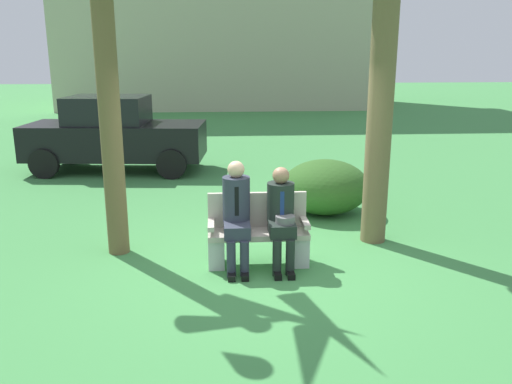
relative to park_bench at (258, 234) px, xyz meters
name	(u,v)px	position (x,y,z in m)	size (l,w,h in m)	color
ground_plane	(264,269)	(0.06, -0.22, -0.39)	(80.00, 80.00, 0.00)	#3F8744
park_bench	(258,234)	(0.00, 0.00, 0.00)	(1.26, 0.44, 0.90)	#B7AD9E
seated_man_left	(237,210)	(-0.27, -0.11, 0.36)	(0.34, 0.72, 1.35)	#2D3342
seated_man_right	(281,213)	(0.28, -0.13, 0.31)	(0.34, 0.72, 1.26)	#1E2823
shrub_near_bench	(325,187)	(1.28, 2.09, 0.06)	(1.45, 1.33, 0.90)	#2F5B22
parked_car_near	(115,134)	(-2.81, 5.64, 0.45)	(4.03, 2.00, 1.68)	black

